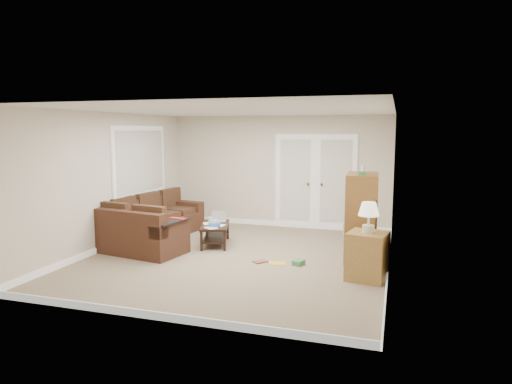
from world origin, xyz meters
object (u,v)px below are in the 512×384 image
(sectional_sofa, at_px, (149,227))
(side_cabinet, at_px, (367,252))
(tv_armoire, at_px, (361,217))
(coffee_table, at_px, (215,233))

(sectional_sofa, height_order, side_cabinet, side_cabinet)
(tv_armoire, bearing_deg, side_cabinet, -82.83)
(coffee_table, height_order, side_cabinet, side_cabinet)
(sectional_sofa, height_order, tv_armoire, tv_armoire)
(tv_armoire, bearing_deg, sectional_sofa, 177.63)
(side_cabinet, bearing_deg, tv_armoire, 111.03)
(side_cabinet, bearing_deg, coffee_table, 167.96)
(sectional_sofa, bearing_deg, tv_armoire, 10.12)
(coffee_table, height_order, tv_armoire, tv_armoire)
(sectional_sofa, height_order, coffee_table, sectional_sofa)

